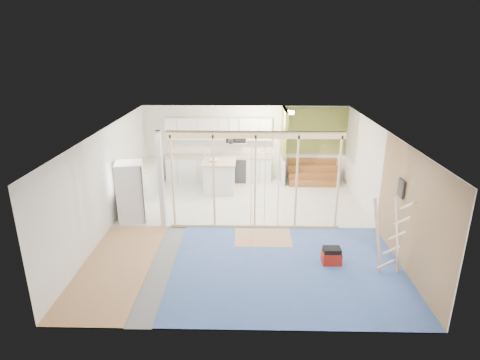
{
  "coord_description": "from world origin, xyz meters",
  "views": [
    {
      "loc": [
        0.12,
        -9.59,
        4.66
      ],
      "look_at": [
        -0.1,
        0.6,
        1.12
      ],
      "focal_mm": 30.0,
      "sensor_mm": 36.0,
      "label": 1
    }
  ],
  "objects_px": {
    "fridge": "(131,192)",
    "toolbox": "(331,256)",
    "ladder": "(389,236)",
    "island": "(219,177)"
  },
  "relations": [
    {
      "from": "island",
      "to": "toolbox",
      "type": "height_order",
      "value": "island"
    },
    {
      "from": "island",
      "to": "ladder",
      "type": "distance_m",
      "value": 6.19
    },
    {
      "from": "island",
      "to": "ladder",
      "type": "height_order",
      "value": "ladder"
    },
    {
      "from": "island",
      "to": "toolbox",
      "type": "bearing_deg",
      "value": -57.45
    },
    {
      "from": "fridge",
      "to": "toolbox",
      "type": "distance_m",
      "value": 5.52
    },
    {
      "from": "fridge",
      "to": "toolbox",
      "type": "bearing_deg",
      "value": -36.91
    },
    {
      "from": "fridge",
      "to": "ladder",
      "type": "relative_size",
      "value": 0.93
    },
    {
      "from": "fridge",
      "to": "ladder",
      "type": "distance_m",
      "value": 6.61
    },
    {
      "from": "island",
      "to": "ladder",
      "type": "xyz_separation_m",
      "value": [
        3.82,
        -4.85,
        0.38
      ]
    },
    {
      "from": "ladder",
      "to": "toolbox",
      "type": "bearing_deg",
      "value": 134.85
    }
  ]
}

